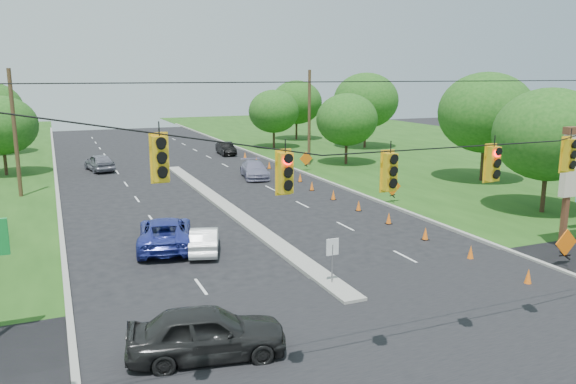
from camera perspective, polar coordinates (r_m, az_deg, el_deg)
name	(u,v)px	position (r m, az deg, el deg)	size (l,w,h in m)	color
ground	(419,351)	(18.91, 13.16, -15.44)	(160.00, 160.00, 0.00)	black
grass_right	(572,178)	(52.97, 26.92, 1.25)	(40.00, 160.00, 0.06)	#1E4714
cross_street	(419,351)	(18.91, 13.16, -15.44)	(160.00, 14.00, 0.02)	black
curb_left	(58,194)	(44.26, -22.37, -0.21)	(0.25, 110.00, 0.16)	gray
curb_right	(308,175)	(48.69, 2.07, 1.71)	(0.25, 110.00, 0.16)	gray
median	(226,208)	(36.91, -6.28, -1.64)	(1.00, 34.00, 0.18)	gray
median_sign	(332,252)	(23.06, 4.53, -6.14)	(0.55, 0.06, 2.05)	gray
signal_span	(447,205)	(16.44, 15.87, -1.27)	(25.60, 0.32, 9.00)	#422D1C
utility_pole_far_left	(15,134)	(43.68, -25.99, 5.32)	(0.28, 0.28, 9.00)	#422D1C
utility_pole_far_right	(309,118)	(53.63, 2.17, 7.50)	(0.28, 0.28, 9.00)	#422D1C
cone_0	(528,277)	(25.58, 23.22, -7.90)	(0.32, 0.32, 0.70)	orange
cone_1	(471,252)	(27.96, 18.06, -5.86)	(0.32, 0.32, 0.70)	orange
cone_2	(425,233)	(30.55, 13.78, -4.11)	(0.32, 0.32, 0.70)	orange
cone_3	(389,218)	(33.31, 10.20, -2.63)	(0.32, 0.32, 0.70)	orange
cone_4	(359,205)	(36.20, 7.19, -1.37)	(0.32, 0.32, 0.70)	orange
cone_5	(333,195)	(39.18, 4.63, -0.29)	(0.32, 0.32, 0.70)	orange
cone_6	(312,186)	(42.25, 2.44, 0.63)	(0.32, 0.32, 0.70)	orange
cone_7	(300,178)	(45.62, 1.24, 1.47)	(0.32, 0.32, 0.70)	orange
cone_8	(284,171)	(48.78, -0.44, 2.16)	(0.32, 0.32, 0.70)	orange
cone_9	(269,165)	(51.99, -1.92, 2.76)	(0.32, 0.32, 0.70)	orange
cone_10	(256,160)	(55.23, -3.23, 3.28)	(0.32, 0.32, 0.70)	orange
cone_11	(245,155)	(58.51, -4.39, 3.75)	(0.32, 0.32, 0.70)	orange
work_sign_0	(566,244)	(28.29, 26.40, -4.75)	(1.27, 0.58, 1.37)	black
work_sign_1	(393,187)	(38.52, 10.59, 0.46)	(1.27, 0.58, 1.37)	black
work_sign_2	(306,159)	(50.60, 1.84, 3.35)	(1.27, 0.58, 1.37)	black
tree_5	(1,125)	(53.73, -27.10, 6.05)	(5.88, 5.88, 6.86)	black
tree_7	(549,135)	(38.13, 25.00, 5.31)	(6.72, 6.72, 7.84)	black
tree_8	(486,113)	(47.96, 19.45, 7.61)	(7.56, 7.56, 8.82)	black
tree_9	(347,120)	(54.34, 6.00, 7.33)	(5.88, 5.88, 6.86)	black
tree_10	(366,101)	(66.90, 7.92, 9.19)	(7.56, 7.56, 8.82)	black
tree_11	(297,102)	(74.88, 0.87, 9.10)	(6.72, 6.72, 7.84)	black
tree_12	(274,111)	(66.15, -1.46, 8.19)	(5.88, 5.88, 6.86)	black
black_sedan	(207,333)	(17.88, -8.24, -13.95)	(1.96, 4.86, 1.66)	black
white_sedan	(204,240)	(27.91, -8.49, -4.82)	(1.33, 3.81, 1.25)	white
blue_pickup	(165,233)	(28.95, -12.37, -4.05)	(2.58, 5.59, 1.55)	#293497
silver_car_far	(255,170)	(47.39, -3.42, 2.29)	(2.00, 4.92, 1.43)	gray
silver_car_oncoming	(99,162)	(53.57, -18.62, 2.87)	(1.84, 4.58, 1.56)	slate
dark_car_receding	(226,148)	(61.50, -6.33, 4.42)	(1.44, 4.13, 1.36)	black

